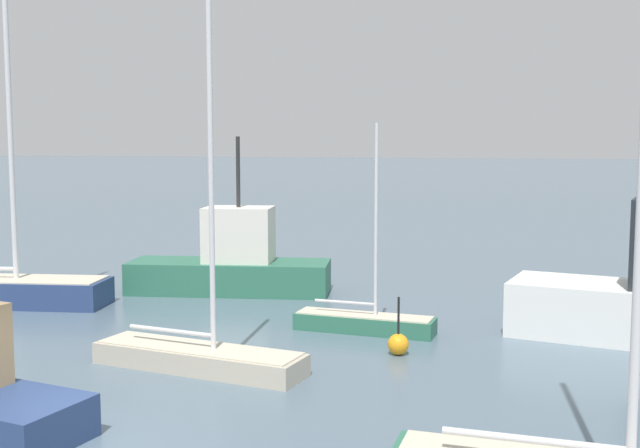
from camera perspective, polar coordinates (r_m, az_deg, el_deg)
name	(u,v)px	position (r m, az deg, el deg)	size (l,w,h in m)	color
ground_plane	(82,448)	(14.85, -17.25, -15.62)	(600.00, 600.00, 0.00)	slate
sailboat_0	(199,351)	(18.86, -9.00, -9.28)	(5.44, 1.73, 9.72)	#BCB29E
sailboat_3	(0,287)	(28.08, -22.65, -4.31)	(7.51, 3.53, 12.11)	navy
sailboat_6	(364,321)	(22.30, 3.32, -7.17)	(4.08, 0.99, 5.99)	#2D6B51
fishing_boat_1	(232,264)	(28.18, -6.53, -2.95)	(7.60, 3.96, 5.68)	#2D6B51
channel_buoy_0	(398,344)	(20.05, 5.83, -8.84)	(0.55, 0.55, 1.51)	orange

